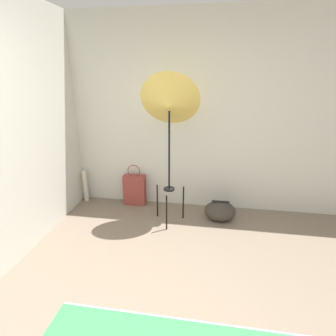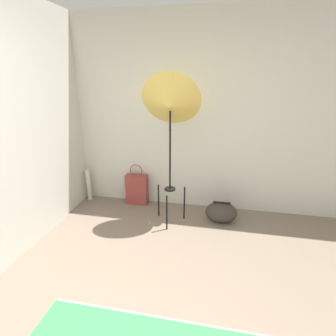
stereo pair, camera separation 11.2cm
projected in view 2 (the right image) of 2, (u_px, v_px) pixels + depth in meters
name	position (u px, v px, depth m)	size (l,w,h in m)	color
wall_back	(197.00, 116.00, 3.47)	(8.00, 0.05, 2.60)	beige
wall_side_left	(5.00, 132.00, 2.50)	(0.05, 8.00, 2.60)	beige
photo_umbrella	(170.00, 105.00, 2.95)	(0.70, 0.48, 1.86)	black
tote_bag	(137.00, 189.00, 3.86)	(0.32, 0.13, 0.61)	brown
duffel_bag	(221.00, 212.00, 3.40)	(0.41, 0.27, 0.28)	#332D28
paper_roll	(89.00, 185.00, 3.99)	(0.07, 0.07, 0.48)	beige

